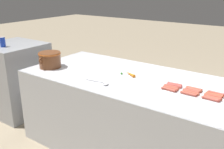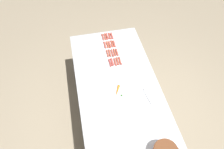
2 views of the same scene
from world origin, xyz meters
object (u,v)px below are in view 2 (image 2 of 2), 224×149
at_px(hot_dog_6, 115,52).
at_px(carrot, 118,91).
at_px(hot_dog_4, 110,36).
at_px(serving_spoon, 146,92).
at_px(hot_dog_9, 110,44).
at_px(hot_dog_12, 105,37).
at_px(hot_dog_14, 110,53).
at_px(hot_dog_11, 115,62).
at_px(hot_dog_19, 110,63).
at_px(hot_dog_3, 120,61).
at_px(hot_dog_0, 112,36).
at_px(hot_dog_18, 107,54).
at_px(hot_dog_7, 117,61).
at_px(hot_dog_5, 112,44).
at_px(hot_dog_15, 112,62).
at_px(hot_dog_1, 114,44).
at_px(hot_dog_13, 107,45).
at_px(hot_dog_16, 103,37).
at_px(hot_dog_2, 117,52).
at_px(hot_dog_10, 112,53).
at_px(hot_dog_8, 107,36).
at_px(hot_dog_17, 105,45).

bearing_deg(hot_dog_6, carrot, 80.61).
relative_size(hot_dog_4, serving_spoon, 0.55).
relative_size(hot_dog_9, hot_dog_12, 1.00).
xyz_separation_m(hot_dog_9, hot_dog_14, (0.04, 0.18, 0.00)).
xyz_separation_m(hot_dog_11, hot_dog_19, (0.07, -0.00, 0.00)).
bearing_deg(hot_dog_3, hot_dog_0, -89.83).
bearing_deg(hot_dog_18, hot_dog_7, 121.77).
xyz_separation_m(hot_dog_5, hot_dog_15, (0.08, 0.36, 0.00)).
bearing_deg(hot_dog_15, hot_dog_9, -96.24).
height_order(hot_dog_5, carrot, carrot).
height_order(hot_dog_12, hot_dog_15, same).
xyz_separation_m(hot_dog_7, serving_spoon, (-0.24, 0.58, -0.00)).
bearing_deg(hot_dog_1, hot_dog_9, 0.62).
xyz_separation_m(hot_dog_13, hot_dog_16, (0.04, -0.18, 0.00)).
height_order(hot_dog_2, hot_dog_19, same).
relative_size(hot_dog_6, hot_dog_16, 1.00).
xyz_separation_m(hot_dog_5, hot_dog_11, (0.04, 0.37, 0.00)).
bearing_deg(hot_dog_1, hot_dog_10, 69.57).
distance_m(hot_dog_18, serving_spoon, 0.83).
xyz_separation_m(hot_dog_13, hot_dog_19, (0.04, 0.37, 0.00)).
xyz_separation_m(hot_dog_10, hot_dog_12, (0.03, -0.37, 0.00)).
height_order(hot_dog_10, hot_dog_16, same).
bearing_deg(hot_dog_7, hot_dog_8, -85.71).
bearing_deg(hot_dog_3, hot_dog_16, -75.07).
bearing_deg(hot_dog_18, hot_dog_3, 129.63).
bearing_deg(hot_dog_17, carrot, 89.81).
xyz_separation_m(hot_dog_7, hot_dog_17, (0.11, -0.36, 0.00)).
xyz_separation_m(hot_dog_17, hot_dog_18, (-0.00, 0.19, 0.00)).
bearing_deg(hot_dog_9, hot_dog_0, -111.45).
relative_size(hot_dog_0, hot_dog_8, 1.00).
relative_size(hot_dog_1, hot_dog_17, 1.00).
bearing_deg(hot_dog_2, hot_dog_18, -0.65).
distance_m(hot_dog_3, serving_spoon, 0.61).
bearing_deg(hot_dog_19, hot_dog_15, -166.28).
distance_m(hot_dog_5, hot_dog_13, 0.07).
distance_m(hot_dog_1, hot_dog_8, 0.20).
height_order(hot_dog_4, carrot, carrot).
bearing_deg(hot_dog_19, hot_dog_2, -128.13).
xyz_separation_m(hot_dog_2, hot_dog_14, (0.11, -0.01, 0.00)).
distance_m(hot_dog_7, hot_dog_9, 0.36).
distance_m(hot_dog_0, hot_dog_14, 0.38).
bearing_deg(hot_dog_5, hot_dog_6, 89.57).
xyz_separation_m(hot_dog_1, serving_spoon, (-0.21, 0.93, -0.00)).
relative_size(hot_dog_10, hot_dog_19, 1.00).
distance_m(hot_dog_7, hot_dog_10, 0.18).
distance_m(hot_dog_4, hot_dog_9, 0.19).
distance_m(hot_dog_9, hot_dog_16, 0.20).
distance_m(hot_dog_6, hot_dog_8, 0.37).
relative_size(hot_dog_6, hot_dog_8, 1.00).
xyz_separation_m(hot_dog_7, hot_dog_12, (0.07, -0.55, 0.00)).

